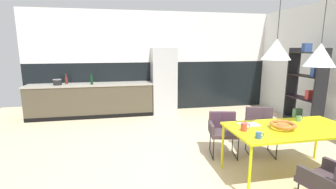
% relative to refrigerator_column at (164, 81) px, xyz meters
% --- Properties ---
extents(ground_plane, '(9.26, 9.26, 0.00)m').
position_rel_refrigerator_column_xyz_m(ground_plane, '(-0.19, -3.14, -0.91)').
color(ground_plane, '#C6AE88').
extents(back_wall_splashback_dark, '(7.05, 0.12, 1.41)m').
position_rel_refrigerator_column_xyz_m(back_wall_splashback_dark, '(-0.19, 0.36, -0.21)').
color(back_wall_splashback_dark, black).
rests_on(back_wall_splashback_dark, ground).
extents(back_wall_panel_upper, '(7.05, 0.12, 1.41)m').
position_rel_refrigerator_column_xyz_m(back_wall_panel_upper, '(-0.19, 0.36, 1.21)').
color(back_wall_panel_upper, silver).
rests_on(back_wall_panel_upper, back_wall_splashback_dark).
extents(kitchen_counter, '(3.24, 0.63, 0.88)m').
position_rel_refrigerator_column_xyz_m(kitchen_counter, '(-1.96, -0.00, -0.47)').
color(kitchen_counter, '#484131').
rests_on(kitchen_counter, ground).
extents(refrigerator_column, '(0.67, 0.60, 1.82)m').
position_rel_refrigerator_column_xyz_m(refrigerator_column, '(0.00, 0.00, 0.00)').
color(refrigerator_column, '#ADAFB2').
rests_on(refrigerator_column, ground).
extents(dining_table, '(1.73, 0.87, 0.73)m').
position_rel_refrigerator_column_xyz_m(dining_table, '(1.14, -3.76, -0.22)').
color(dining_table, yellow).
rests_on(dining_table, ground).
extents(armchair_facing_counter, '(0.58, 0.57, 0.79)m').
position_rel_refrigerator_column_xyz_m(armchair_facing_counter, '(1.19, -2.95, -0.41)').
color(armchair_facing_counter, '#3F3136').
rests_on(armchair_facing_counter, ground).
extents(armchair_near_window, '(0.58, 0.57, 0.73)m').
position_rel_refrigerator_column_xyz_m(armchair_near_window, '(0.97, -4.68, -0.43)').
color(armchair_near_window, '#3F3136').
rests_on(armchair_near_window, ground).
extents(armchair_far_side, '(0.57, 0.56, 0.72)m').
position_rel_refrigerator_column_xyz_m(armchair_far_side, '(0.53, -2.88, -0.43)').
color(armchair_far_side, '#3F3136').
rests_on(armchair_far_side, ground).
extents(fruit_bowl, '(0.35, 0.35, 0.09)m').
position_rel_refrigerator_column_xyz_m(fruit_bowl, '(0.98, -3.78, -0.12)').
color(fruit_bowl, '#B2662D').
rests_on(fruit_bowl, dining_table).
extents(open_book, '(0.27, 0.19, 0.02)m').
position_rel_refrigerator_column_xyz_m(open_book, '(0.62, -3.53, -0.17)').
color(open_book, white).
rests_on(open_book, dining_table).
extents(mug_white_ceramic, '(0.11, 0.07, 0.08)m').
position_rel_refrigerator_column_xyz_m(mug_white_ceramic, '(0.47, -4.04, -0.14)').
color(mug_white_ceramic, '#335B93').
rests_on(mug_white_ceramic, dining_table).
extents(mug_wide_latte, '(0.11, 0.07, 0.09)m').
position_rel_refrigerator_column_xyz_m(mug_wide_latte, '(1.45, -3.52, -0.14)').
color(mug_wide_latte, '#5B8456').
rests_on(mug_wide_latte, dining_table).
extents(mug_short_terracotta, '(0.13, 0.08, 0.10)m').
position_rel_refrigerator_column_xyz_m(mug_short_terracotta, '(0.42, -3.75, -0.13)').
color(mug_short_terracotta, '#B23D33').
rests_on(mug_short_terracotta, dining_table).
extents(cooking_pot, '(0.22, 0.22, 0.17)m').
position_rel_refrigerator_column_xyz_m(cooking_pot, '(-2.77, -0.05, 0.05)').
color(cooking_pot, black).
rests_on(cooking_pot, kitchen_counter).
extents(bottle_spice_small, '(0.06, 0.06, 0.30)m').
position_rel_refrigerator_column_xyz_m(bottle_spice_small, '(-1.92, -0.14, 0.09)').
color(bottle_spice_small, '#0F3319').
rests_on(bottle_spice_small, kitchen_counter).
extents(bottle_wine_green, '(0.07, 0.07, 0.28)m').
position_rel_refrigerator_column_xyz_m(bottle_wine_green, '(-2.57, 0.05, 0.08)').
color(bottle_wine_green, maroon).
rests_on(bottle_wine_green, kitchen_counter).
extents(open_shelf_unit, '(0.30, 0.85, 1.92)m').
position_rel_refrigerator_column_xyz_m(open_shelf_unit, '(2.73, -2.13, 0.06)').
color(open_shelf_unit, black).
rests_on(open_shelf_unit, ground).
extents(pendant_lamp_over_table_near, '(0.36, 0.36, 1.10)m').
position_rel_refrigerator_column_xyz_m(pendant_lamp_over_table_near, '(0.79, -3.78, 0.90)').
color(pendant_lamp_over_table_near, black).
extents(pendant_lamp_over_table_far, '(0.40, 0.40, 1.20)m').
position_rel_refrigerator_column_xyz_m(pendant_lamp_over_table_far, '(1.48, -3.74, 0.82)').
color(pendant_lamp_over_table_far, black).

